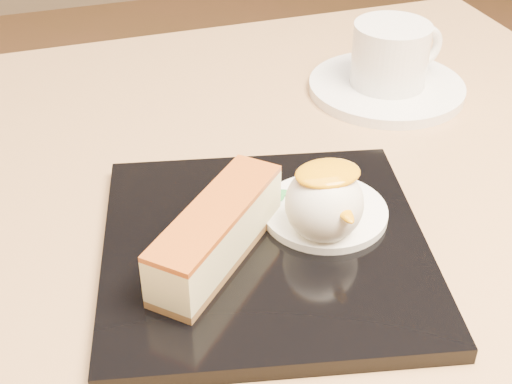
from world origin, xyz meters
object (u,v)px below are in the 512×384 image
object	(u,v)px
ice_cream_scoop	(324,204)
coffee_cup	(392,53)
cheesecake	(217,233)
saucer	(386,87)
dessert_plate	(265,248)

from	to	relation	value
ice_cream_scoop	coffee_cup	size ratio (longest dim) A/B	0.55
cheesecake	ice_cream_scoop	xyz separation A→B (m)	(0.08, 0.00, 0.01)
cheesecake	ice_cream_scoop	size ratio (longest dim) A/B	2.11
cheesecake	saucer	distance (m)	0.30
dessert_plate	coffee_cup	world-z (taller)	coffee_cup
dessert_plate	coffee_cup	size ratio (longest dim) A/B	2.27
ice_cream_scoop	coffee_cup	xyz separation A→B (m)	(0.15, 0.20, 0.00)
cheesecake	ice_cream_scoop	bearing A→B (deg)	-45.21
ice_cream_scoop	dessert_plate	bearing A→B (deg)	172.87
ice_cream_scoop	saucer	size ratio (longest dim) A/B	0.36
dessert_plate	ice_cream_scoop	bearing A→B (deg)	-7.13
coffee_cup	ice_cream_scoop	bearing A→B (deg)	-136.07
dessert_plate	cheesecake	xyz separation A→B (m)	(-0.04, -0.01, 0.03)
cheesecake	coffee_cup	world-z (taller)	coffee_cup
dessert_plate	coffee_cup	xyz separation A→B (m)	(0.19, 0.20, 0.03)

